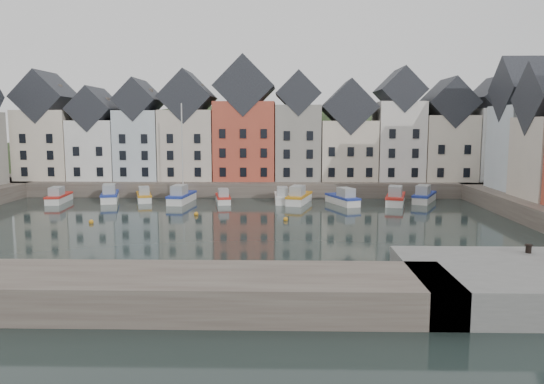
{
  "coord_description": "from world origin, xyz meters",
  "views": [
    {
      "loc": [
        5.86,
        -50.1,
        10.19
      ],
      "look_at": [
        4.53,
        6.0,
        2.92
      ],
      "focal_mm": 35.0,
      "sensor_mm": 36.0,
      "label": 1
    }
  ],
  "objects": [
    {
      "name": "boat_d",
      "position": [
        -7.49,
        17.5,
        0.84
      ],
      "size": [
        2.84,
        6.99,
        13.0
      ],
      "rotation": [
        0.0,
        0.0,
        -0.11
      ],
      "color": "silver",
      "rests_on": "ground"
    },
    {
      "name": "boat_h",
      "position": [
        13.29,
        16.46,
        0.72
      ],
      "size": [
        4.1,
        6.59,
        2.42
      ],
      "rotation": [
        0.0,
        0.0,
        0.37
      ],
      "color": "silver",
      "rests_on": "ground"
    },
    {
      "name": "boat_a",
      "position": [
        -23.45,
        17.26,
        0.69
      ],
      "size": [
        2.47,
        6.21,
        2.33
      ],
      "rotation": [
        0.0,
        0.0,
        0.1
      ],
      "color": "silver",
      "rests_on": "ground"
    },
    {
      "name": "ground",
      "position": [
        0.0,
        0.0,
        0.0
      ],
      "size": [
        260.0,
        260.0,
        0.0
      ],
      "primitive_type": "plane",
      "color": "black",
      "rests_on": "ground"
    },
    {
      "name": "mooring_buoys",
      "position": [
        -4.0,
        5.33,
        0.15
      ],
      "size": [
        20.5,
        5.5,
        0.5
      ],
      "color": "orange",
      "rests_on": "ground"
    },
    {
      "name": "boat_f",
      "position": [
        5.55,
        18.0,
        0.69
      ],
      "size": [
        2.11,
        6.09,
        2.31
      ],
      "rotation": [
        0.0,
        0.0,
        0.04
      ],
      "color": "silver",
      "rests_on": "ground"
    },
    {
      "name": "boat_g",
      "position": [
        7.72,
        17.36,
        0.77
      ],
      "size": [
        3.71,
        7.05,
        2.59
      ],
      "rotation": [
        0.0,
        0.0,
        -0.25
      ],
      "color": "silver",
      "rests_on": "ground"
    },
    {
      "name": "far_terrace",
      "position": [
        3.21,
        28.0,
        8.88
      ],
      "size": [
        72.37,
        8.16,
        17.78
      ],
      "color": "beige",
      "rests_on": "far_quay"
    },
    {
      "name": "boat_i",
      "position": [
        19.96,
        16.74,
        0.79
      ],
      "size": [
        3.85,
        7.26,
        2.66
      ],
      "rotation": [
        0.0,
        0.0,
        -0.26
      ],
      "color": "silver",
      "rests_on": "ground"
    },
    {
      "name": "mooring_bollard",
      "position": [
        21.43,
        -16.76,
        2.31
      ],
      "size": [
        0.48,
        0.48,
        0.56
      ],
      "color": "black",
      "rests_on": "near_quay"
    },
    {
      "name": "boat_c",
      "position": [
        -12.73,
        18.84,
        0.65
      ],
      "size": [
        3.39,
        5.93,
        2.18
      ],
      "rotation": [
        0.0,
        0.0,
        0.31
      ],
      "color": "silver",
      "rests_on": "ground"
    },
    {
      "name": "boat_b",
      "position": [
        -17.17,
        18.54,
        0.76
      ],
      "size": [
        3.75,
        6.99,
        2.57
      ],
      "rotation": [
        0.0,
        0.0,
        0.26
      ],
      "color": "silver",
      "rests_on": "ground"
    },
    {
      "name": "boat_j",
      "position": [
        24.08,
        18.73,
        0.75
      ],
      "size": [
        4.62,
        6.81,
        2.52
      ],
      "rotation": [
        0.0,
        0.0,
        -0.44
      ],
      "color": "silver",
      "rests_on": "ground"
    },
    {
      "name": "far_quay",
      "position": [
        0.0,
        30.0,
        1.0
      ],
      "size": [
        90.0,
        16.0,
        2.0
      ],
      "primitive_type": "cube",
      "color": "#4F443C",
      "rests_on": "ground"
    },
    {
      "name": "boat_e",
      "position": [
        -2.08,
        17.57,
        0.63
      ],
      "size": [
        2.66,
        5.69,
        2.1
      ],
      "rotation": [
        0.0,
        0.0,
        0.18
      ],
      "color": "silver",
      "rests_on": "ground"
    },
    {
      "name": "hillside",
      "position": [
        0.02,
        56.0,
        -17.96
      ],
      "size": [
        153.6,
        70.4,
        64.0
      ],
      "color": "black",
      "rests_on": "ground"
    }
  ]
}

